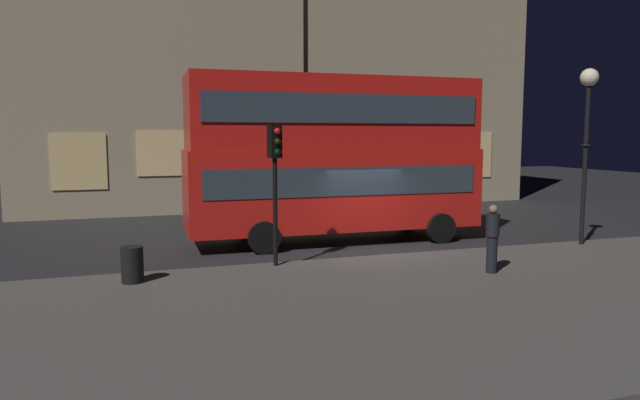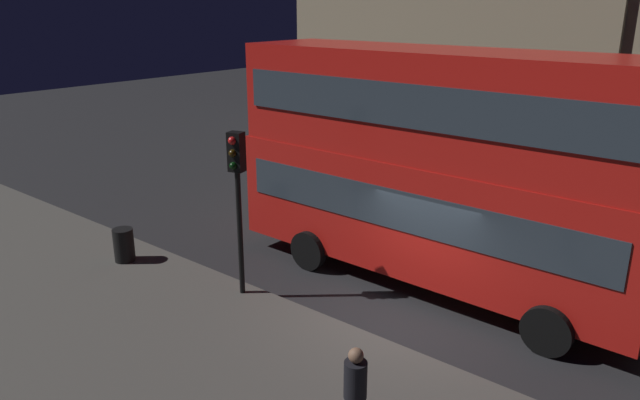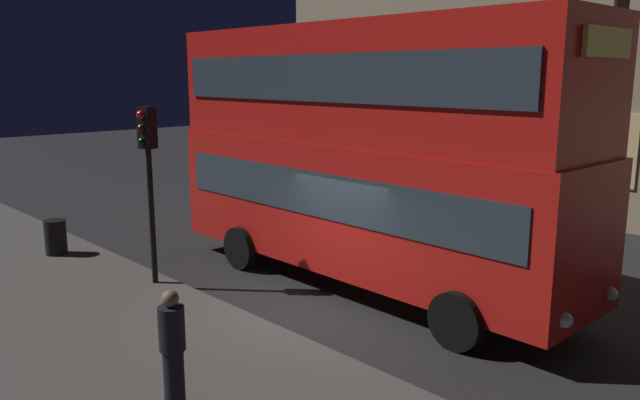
{
  "view_description": "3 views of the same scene",
  "coord_description": "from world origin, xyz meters",
  "views": [
    {
      "loc": [
        -7.0,
        -15.96,
        3.55
      ],
      "look_at": [
        -1.46,
        0.71,
        1.59
      ],
      "focal_mm": 32.2,
      "sensor_mm": 36.0,
      "label": 1
    },
    {
      "loc": [
        5.76,
        -9.8,
        6.4
      ],
      "look_at": [
        -2.97,
        0.88,
        1.85
      ],
      "focal_mm": 33.66,
      "sensor_mm": 36.0,
      "label": 2
    },
    {
      "loc": [
        8.14,
        -7.62,
        4.46
      ],
      "look_at": [
        -0.92,
        1.1,
        1.93
      ],
      "focal_mm": 34.96,
      "sensor_mm": 36.0,
      "label": 3
    }
  ],
  "objects": [
    {
      "name": "traffic_light_near_kerb",
      "position": [
        -3.4,
        -1.4,
        2.8
      ],
      "size": [
        0.38,
        0.39,
        3.71
      ],
      "rotation": [
        0.0,
        0.0,
        0.26
      ],
      "color": "black",
      "rests_on": "sidewalk_slab"
    },
    {
      "name": "pedestrian",
      "position": [
        1.57,
        -3.88,
        1.01
      ],
      "size": [
        0.33,
        0.33,
        1.72
      ],
      "rotation": [
        0.0,
        0.0,
        0.07
      ],
      "color": "black",
      "rests_on": "sidewalk_slab"
    },
    {
      "name": "litter_bin",
      "position": [
        -7.02,
        -2.04,
        0.55
      ],
      "size": [
        0.51,
        0.51,
        0.85
      ],
      "primitive_type": "cylinder",
      "color": "black",
      "rests_on": "sidewalk_slab"
    },
    {
      "name": "ground_plane",
      "position": [
        0.0,
        0.0,
        0.0
      ],
      "size": [
        80.0,
        80.0,
        0.0
      ],
      "primitive_type": "plane",
      "color": "#232326"
    },
    {
      "name": "double_decker_bus",
      "position": [
        -0.53,
        2.02,
        3.02
      ],
      "size": [
        9.92,
        2.99,
        5.45
      ],
      "rotation": [
        0.0,
        0.0,
        -0.01
      ],
      "color": "red",
      "rests_on": "ground"
    }
  ]
}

